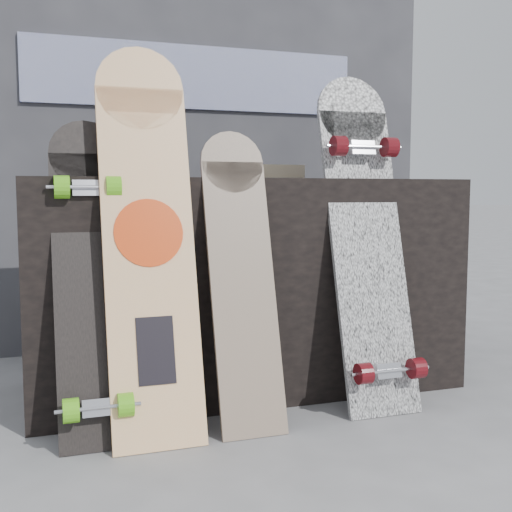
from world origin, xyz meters
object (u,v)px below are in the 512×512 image
object	(u,v)px
longboard_cascadia	(367,233)
skateboard_dark	(91,274)
longboard_geisha	(148,227)
longboard_celtic	(241,269)
vendor_table	(243,284)

from	to	relation	value
longboard_cascadia	skateboard_dark	distance (m)	0.95
longboard_geisha	skateboard_dark	bearing A→B (deg)	174.73
longboard_celtic	longboard_cascadia	bearing A→B (deg)	6.06
vendor_table	longboard_celtic	xyz separation A→B (m)	(-0.13, -0.38, 0.11)
longboard_cascadia	vendor_table	bearing A→B (deg)	136.69
longboard_celtic	longboard_geisha	bearing A→B (deg)	175.61
longboard_celtic	longboard_cascadia	xyz separation A→B (m)	(0.48, 0.05, 0.10)
longboard_geisha	longboard_celtic	size ratio (longest dim) A/B	1.28
longboard_celtic	skateboard_dark	distance (m)	0.47
vendor_table	longboard_geisha	bearing A→B (deg)	-139.71
longboard_geisha	skateboard_dark	xyz separation A→B (m)	(-0.17, 0.02, -0.14)
longboard_celtic	longboard_cascadia	world-z (taller)	longboard_cascadia
longboard_celtic	skateboard_dark	bearing A→B (deg)	175.28
vendor_table	longboard_cascadia	world-z (taller)	longboard_cascadia
vendor_table	longboard_celtic	world-z (taller)	longboard_celtic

